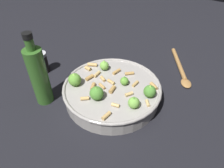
% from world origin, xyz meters
% --- Properties ---
extents(ground_plane, '(2.40, 2.40, 0.00)m').
position_xyz_m(ground_plane, '(0.00, 0.00, 0.00)').
color(ground_plane, black).
extents(cooking_pan, '(0.32, 0.32, 0.10)m').
position_xyz_m(cooking_pan, '(0.00, 0.00, 0.03)').
color(cooking_pan, '#9E9993').
rests_on(cooking_pan, ground).
extents(pepper_shaker, '(0.04, 0.04, 0.08)m').
position_xyz_m(pepper_shaker, '(0.30, 0.02, 0.04)').
color(pepper_shaker, black).
rests_on(pepper_shaker, ground).
extents(olive_oil_bottle, '(0.05, 0.05, 0.24)m').
position_xyz_m(olive_oil_bottle, '(0.18, 0.13, 0.10)').
color(olive_oil_bottle, '#336023').
rests_on(olive_oil_bottle, ground).
extents(wooden_spoon, '(0.16, 0.23, 0.02)m').
position_xyz_m(wooden_spoon, '(-0.14, -0.28, 0.01)').
color(wooden_spoon, '#9E703D').
rests_on(wooden_spoon, ground).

